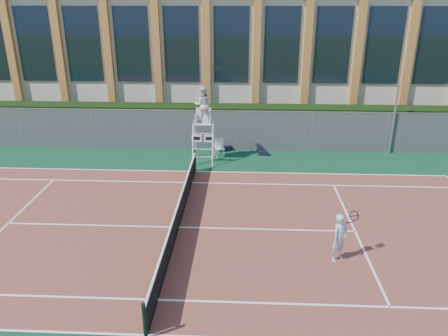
{
  "coord_description": "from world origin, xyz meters",
  "views": [
    {
      "loc": [
        2.33,
        -13.98,
        7.92
      ],
      "look_at": [
        1.52,
        3.0,
        1.22
      ],
      "focal_mm": 35.0,
      "sensor_mm": 36.0,
      "label": 1
    }
  ],
  "objects_px": {
    "plastic_chair": "(220,146)",
    "tennis_player": "(340,237)",
    "steel_pole": "(394,120)",
    "umpire_chair": "(203,107)"
  },
  "relations": [
    {
      "from": "tennis_player",
      "to": "umpire_chair",
      "type": "bearing_deg",
      "value": 119.88
    },
    {
      "from": "umpire_chair",
      "to": "tennis_player",
      "type": "xyz_separation_m",
      "value": [
        5.11,
        -8.89,
        -2.01
      ]
    },
    {
      "from": "plastic_chair",
      "to": "tennis_player",
      "type": "height_order",
      "value": "tennis_player"
    },
    {
      "from": "steel_pole",
      "to": "umpire_chair",
      "type": "relative_size",
      "value": 0.95
    },
    {
      "from": "steel_pole",
      "to": "umpire_chair",
      "type": "bearing_deg",
      "value": -170.56
    },
    {
      "from": "plastic_chair",
      "to": "umpire_chair",
      "type": "bearing_deg",
      "value": -137.38
    },
    {
      "from": "umpire_chair",
      "to": "plastic_chair",
      "type": "bearing_deg",
      "value": 42.62
    },
    {
      "from": "umpire_chair",
      "to": "plastic_chair",
      "type": "relative_size",
      "value": 4.05
    },
    {
      "from": "steel_pole",
      "to": "tennis_player",
      "type": "height_order",
      "value": "steel_pole"
    },
    {
      "from": "steel_pole",
      "to": "umpire_chair",
      "type": "height_order",
      "value": "umpire_chair"
    }
  ]
}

